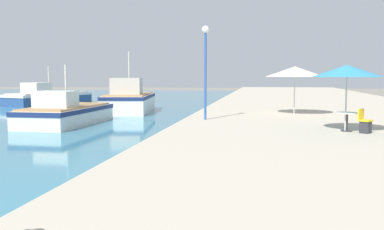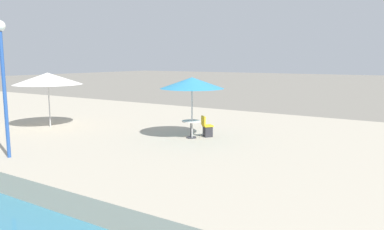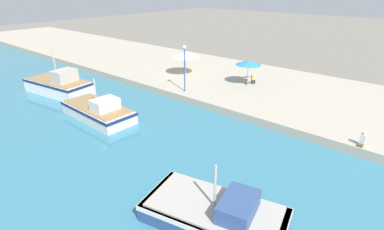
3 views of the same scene
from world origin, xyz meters
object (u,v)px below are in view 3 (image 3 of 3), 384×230
cafe_umbrella_pink (248,63)px  lamppost (185,61)px  fishing_boat_far (59,85)px  cafe_chair_left (253,81)px  fishing_boat_mid (99,110)px  fishing_boat_near (216,213)px  cafe_umbrella_white (185,55)px  cafe_table (247,79)px  person_at_quay (362,140)px

cafe_umbrella_pink → lamppost: lamppost is taller
cafe_umbrella_pink → lamppost: bearing=149.2°
fishing_boat_far → cafe_chair_left: fishing_boat_far is taller
fishing_boat_mid → fishing_boat_near: bearing=-102.2°
cafe_umbrella_white → lamppost: size_ratio=0.72×
fishing_boat_mid → cafe_table: fishing_boat_mid is taller
fishing_boat_far → cafe_umbrella_white: fishing_boat_far is taller
fishing_boat_far → lamppost: 13.45m
fishing_boat_far → cafe_table: bearing=-55.3°
fishing_boat_mid → cafe_chair_left: size_ratio=7.83×
cafe_umbrella_pink → cafe_umbrella_white: size_ratio=0.81×
fishing_boat_near → person_at_quay: fishing_boat_near is taller
fishing_boat_near → fishing_boat_mid: size_ratio=1.01×
cafe_umbrella_pink → person_at_quay: size_ratio=2.69×
person_at_quay → cafe_chair_left: bearing=59.4°
fishing_boat_mid → cafe_table: bearing=-20.4°
cafe_umbrella_pink → fishing_boat_near: bearing=-153.3°
cafe_table → fishing_boat_far: bearing=133.2°
fishing_boat_mid → person_at_quay: fishing_boat_mid is taller
cafe_table → cafe_chair_left: bearing=-38.0°
fishing_boat_far → cafe_table: 19.67m
fishing_boat_near → person_at_quay: size_ratio=7.28×
cafe_umbrella_pink → cafe_chair_left: (0.64, -0.36, -2.02)m
cafe_chair_left → lamppost: bearing=-82.6°
cafe_umbrella_pink → person_at_quay: cafe_umbrella_pink is taller
cafe_umbrella_white → cafe_chair_left: (2.09, -7.81, -2.05)m
cafe_chair_left → lamppost: 8.17m
cafe_table → cafe_umbrella_pink: bearing=-131.0°
cafe_umbrella_pink → lamppost: 6.99m
cafe_umbrella_white → cafe_table: (1.52, -7.36, -1.84)m
cafe_umbrella_white → person_at_quay: (-5.16, -20.07, -1.94)m
cafe_table → person_at_quay: size_ratio=0.81×
fishing_boat_mid → fishing_boat_far: fishing_boat_far is taller
fishing_boat_mid → cafe_umbrella_pink: (14.43, -5.81, 2.32)m
cafe_umbrella_white → person_at_quay: size_ratio=3.32×
fishing_boat_mid → cafe_umbrella_white: fishing_boat_mid is taller
cafe_chair_left → person_at_quay: 14.25m
fishing_boat_near → fishing_boat_far: size_ratio=0.93×
fishing_boat_far → cafe_umbrella_pink: (13.40, -14.41, 2.09)m
cafe_umbrella_white → person_at_quay: bearing=-104.4°
cafe_umbrella_white → cafe_umbrella_pink: bearing=-79.0°
fishing_boat_mid → cafe_umbrella_pink: 15.73m
fishing_boat_near → cafe_table: fishing_boat_near is taller
cafe_chair_left → fishing_boat_far: bearing=-98.4°
fishing_boat_near → fishing_boat_far: fishing_boat_far is taller
fishing_boat_mid → cafe_chair_left: bearing=-21.1°
fishing_boat_near → lamppost: size_ratio=1.58×
cafe_table → person_at_quay: bearing=-117.7°
fishing_boat_mid → fishing_boat_far: (1.03, 8.60, 0.23)m
cafe_umbrella_pink → cafe_umbrella_white: bearing=101.0°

